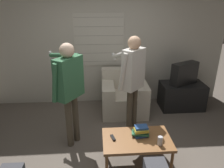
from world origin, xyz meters
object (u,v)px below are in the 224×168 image
object	(u,v)px
spare_remote	(113,138)
coffee_table	(137,141)
soda_can	(160,141)
person_left_standing	(69,83)
book_stack	(141,131)
tv	(184,73)
armchair_beige	(124,96)
person_right_standing	(132,76)

from	to	relation	value
spare_remote	coffee_table	bearing A→B (deg)	-19.64
spare_remote	soda_can	bearing A→B (deg)	-31.60
person_left_standing	book_stack	bearing A→B (deg)	-83.41
tv	book_stack	world-z (taller)	tv
armchair_beige	coffee_table	bearing A→B (deg)	90.33
armchair_beige	coffee_table	size ratio (longest dim) A/B	0.98
armchair_beige	coffee_table	distance (m)	1.62
person_left_standing	spare_remote	world-z (taller)	person_left_standing
armchair_beige	coffee_table	xyz separation A→B (m)	(-0.02, -1.62, 0.07)
person_left_standing	book_stack	distance (m)	1.27
person_left_standing	soda_can	world-z (taller)	person_left_standing
soda_can	book_stack	bearing A→B (deg)	134.82
tv	soda_can	distance (m)	2.11
tv	spare_remote	world-z (taller)	tv
tv	person_left_standing	xyz separation A→B (m)	(-2.24, -1.08, 0.29)
person_right_standing	soda_can	xyz separation A→B (m)	(0.23, -0.96, -0.57)
book_stack	tv	bearing A→B (deg)	52.87
tv	book_stack	xyz separation A→B (m)	(-1.23, -1.62, -0.26)
armchair_beige	spare_remote	size ratio (longest dim) A/B	6.84
person_right_standing	book_stack	distance (m)	0.93
tv	spare_remote	distance (m)	2.34
soda_can	person_left_standing	bearing A→B (deg)	148.34
coffee_table	tv	bearing A→B (deg)	52.61
coffee_table	person_left_standing	world-z (taller)	person_left_standing
coffee_table	tv	distance (m)	2.15
person_left_standing	person_right_standing	world-z (taller)	person_right_standing
armchair_beige	spare_remote	distance (m)	1.63
coffee_table	soda_can	size ratio (longest dim) A/B	7.49
person_right_standing	spare_remote	world-z (taller)	person_right_standing
coffee_table	tv	xyz separation A→B (m)	(1.29, 1.68, 0.37)
spare_remote	armchair_beige	bearing A→B (deg)	62.23
armchair_beige	tv	size ratio (longest dim) A/B	1.48
soda_can	spare_remote	bearing A→B (deg)	163.60
book_stack	spare_remote	xyz separation A→B (m)	(-0.39, -0.04, -0.06)
person_right_standing	spare_remote	xyz separation A→B (m)	(-0.38, -0.78, -0.62)
person_left_standing	person_right_standing	bearing A→B (deg)	-44.13
armchair_beige	soda_can	distance (m)	1.80
armchair_beige	person_left_standing	world-z (taller)	person_left_standing
person_left_standing	person_right_standing	xyz separation A→B (m)	(1.00, 0.20, 0.02)
coffee_table	person_right_standing	world-z (taller)	person_right_standing
book_stack	coffee_table	bearing A→B (deg)	-133.20
tv	coffee_table	bearing A→B (deg)	25.71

